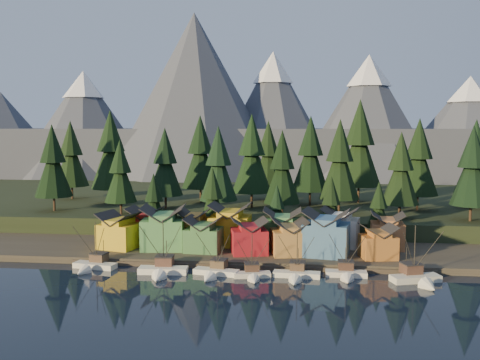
# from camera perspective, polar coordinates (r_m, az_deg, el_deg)

# --- Properties ---
(ground) EXTENTS (500.00, 500.00, 0.00)m
(ground) POSITION_cam_1_polar(r_m,az_deg,el_deg) (103.75, 0.01, -11.66)
(ground) COLOR black
(ground) RESTS_ON ground
(shore_strip) EXTENTS (400.00, 50.00, 1.50)m
(shore_strip) POSITION_cam_1_polar(r_m,az_deg,el_deg) (142.09, 1.90, -6.58)
(shore_strip) COLOR #332D25
(shore_strip) RESTS_ON ground
(hillside) EXTENTS (420.00, 100.00, 6.00)m
(hillside) POSITION_cam_1_polar(r_m,az_deg,el_deg) (190.77, 3.16, -2.75)
(hillside) COLOR black
(hillside) RESTS_ON ground
(dock) EXTENTS (80.00, 4.00, 1.00)m
(dock) POSITION_cam_1_polar(r_m,az_deg,el_deg) (119.38, 0.94, -9.08)
(dock) COLOR #4B4036
(dock) RESTS_ON ground
(mountain_ridge) EXTENTS (560.00, 190.00, 90.00)m
(mountain_ridge) POSITION_cam_1_polar(r_m,az_deg,el_deg) (312.40, 3.82, 4.77)
(mountain_ridge) COLOR #4F5666
(mountain_ridge) RESTS_ON ground
(boat_0) EXTENTS (10.09, 10.69, 11.37)m
(boat_0) POSITION_cam_1_polar(r_m,az_deg,el_deg) (121.86, -15.50, -8.18)
(boat_0) COLOR beige
(boat_0) RESTS_ON ground
(boat_1) EXTENTS (10.77, 11.62, 12.61)m
(boat_1) POSITION_cam_1_polar(r_m,az_deg,el_deg) (114.48, -8.34, -8.79)
(boat_1) COLOR white
(boat_1) RESTS_ON ground
(boat_2) EXTENTS (10.09, 10.68, 10.88)m
(boat_2) POSITION_cam_1_polar(r_m,az_deg,el_deg) (112.69, -2.74, -9.18)
(boat_2) COLOR silver
(boat_2) RESTS_ON ground
(boat_3) EXTENTS (8.11, 8.61, 9.90)m
(boat_3) POSITION_cam_1_polar(r_m,az_deg,el_deg) (110.90, 1.36, -9.45)
(boat_3) COLOR beige
(boat_3) RESTS_ON ground
(boat_4) EXTENTS (10.05, 10.84, 10.64)m
(boat_4) POSITION_cam_1_polar(r_m,az_deg,el_deg) (111.36, 6.03, -9.43)
(boat_4) COLOR silver
(boat_4) RESTS_ON ground
(boat_5) EXTENTS (8.74, 9.50, 10.94)m
(boat_5) POSITION_cam_1_polar(r_m,az_deg,el_deg) (113.43, 11.30, -9.12)
(boat_5) COLOR beige
(boat_5) RESTS_ON ground
(boat_6) EXTENTS (10.74, 11.35, 12.66)m
(boat_6) POSITION_cam_1_polar(r_m,az_deg,el_deg) (113.04, 18.52, -9.19)
(boat_6) COLOR beige
(boat_6) RESTS_ON ground
(house_front_0) EXTENTS (10.53, 10.19, 8.72)m
(house_front_0) POSITION_cam_1_polar(r_m,az_deg,el_deg) (133.79, -12.76, -5.16)
(house_front_0) COLOR gold
(house_front_0) RESTS_ON shore_strip
(house_front_1) EXTENTS (11.04, 10.69, 10.39)m
(house_front_1) POSITION_cam_1_polar(r_m,az_deg,el_deg) (130.93, -8.17, -4.92)
(house_front_1) COLOR #488649
(house_front_1) RESTS_ON shore_strip
(house_front_2) EXTENTS (8.80, 8.86, 8.12)m
(house_front_2) POSITION_cam_1_polar(r_m,az_deg,el_deg) (127.78, -3.88, -5.69)
(house_front_2) COLOR #3B6C3A
(house_front_2) RESTS_ON shore_strip
(house_front_3) EXTENTS (9.63, 9.36, 8.19)m
(house_front_3) POSITION_cam_1_polar(r_m,az_deg,el_deg) (125.09, 0.98, -5.91)
(house_front_3) COLOR maroon
(house_front_3) RESTS_ON shore_strip
(house_front_4) EXTENTS (9.49, 9.98, 8.13)m
(house_front_4) POSITION_cam_1_polar(r_m,az_deg,el_deg) (124.80, 5.29, -5.97)
(house_front_4) COLOR #AA7A3C
(house_front_4) RESTS_ON shore_strip
(house_front_5) EXTENTS (11.59, 10.87, 10.56)m
(house_front_5) POSITION_cam_1_polar(r_m,az_deg,el_deg) (124.50, 9.17, -5.45)
(house_front_5) COLOR #395F87
(house_front_5) RESTS_ON shore_strip
(house_front_6) EXTENTS (8.65, 8.33, 7.44)m
(house_front_6) POSITION_cam_1_polar(r_m,az_deg,el_deg) (124.74, 14.52, -6.30)
(house_front_6) COLOR #A8652B
(house_front_6) RESTS_ON shore_strip
(house_back_0) EXTENTS (8.62, 8.29, 9.16)m
(house_back_0) POSITION_cam_1_polar(r_m,az_deg,el_deg) (138.35, -10.05, -4.66)
(house_back_0) COLOR #A41A19
(house_back_0) RESTS_ON shore_strip
(house_back_1) EXTENTS (8.13, 8.24, 9.13)m
(house_back_1) POSITION_cam_1_polar(r_m,az_deg,el_deg) (134.37, -4.94, -4.90)
(house_back_1) COLOR #A8732B
(house_back_1) RESTS_ON shore_strip
(house_back_2) EXTENTS (10.19, 9.42, 10.45)m
(house_back_2) POSITION_cam_1_polar(r_m,az_deg,el_deg) (133.52, -1.07, -4.65)
(house_back_2) COLOR gold
(house_back_2) RESTS_ON shore_strip
(house_back_3) EXTENTS (9.34, 8.34, 9.38)m
(house_back_3) POSITION_cam_1_polar(r_m,az_deg,el_deg) (132.36, 4.53, -5.00)
(house_back_3) COLOR #47834B
(house_back_3) RESTS_ON shore_strip
(house_back_4) EXTENTS (10.40, 10.13, 9.52)m
(house_back_4) POSITION_cam_1_polar(r_m,az_deg,el_deg) (135.14, 10.63, -4.83)
(house_back_4) COLOR silver
(house_back_4) RESTS_ON shore_strip
(house_back_5) EXTENTS (8.19, 8.28, 8.67)m
(house_back_5) POSITION_cam_1_polar(r_m,az_deg,el_deg) (134.96, 15.45, -5.15)
(house_back_5) COLOR #9E6138
(house_back_5) RESTS_ON shore_strip
(tree_hill_0) EXTENTS (11.08, 11.08, 25.82)m
(tree_hill_0) POSITION_cam_1_polar(r_m,az_deg,el_deg) (167.73, -19.33, 1.66)
(tree_hill_0) COLOR #332319
(tree_hill_0) RESTS_ON hillside
(tree_hill_1) EXTENTS (13.08, 13.08, 30.48)m
(tree_hill_1) POSITION_cam_1_polar(r_m,az_deg,el_deg) (177.57, -13.60, 2.85)
(tree_hill_1) COLOR #332319
(tree_hill_1) RESTS_ON hillside
(tree_hill_2) EXTENTS (9.19, 9.19, 21.41)m
(tree_hill_2) POSITION_cam_1_polar(r_m,az_deg,el_deg) (155.74, -12.65, 0.67)
(tree_hill_2) COLOR #332319
(tree_hill_2) RESTS_ON hillside
(tree_hill_3) EXTENTS (10.66, 10.66, 24.82)m
(tree_hill_3) POSITION_cam_1_polar(r_m,az_deg,el_deg) (164.12, -7.98, 1.66)
(tree_hill_3) COLOR #332319
(tree_hill_3) RESTS_ON hillside
(tree_hill_4) EXTENTS (12.41, 12.41, 28.92)m
(tree_hill_4) POSITION_cam_1_polar(r_m,az_deg,el_deg) (176.82, -4.25, 2.71)
(tree_hill_4) COLOR #332319
(tree_hill_4) RESTS_ON hillside
(tree_hill_5) EXTENTS (10.88, 10.88, 25.35)m
(tree_hill_5) POSITION_cam_1_polar(r_m,az_deg,el_deg) (150.63, -2.31, 1.46)
(tree_hill_5) COLOR #332319
(tree_hill_5) RESTS_ON hillside
(tree_hill_6) EXTENTS (12.47, 12.47, 29.05)m
(tree_hill_6) POSITION_cam_1_polar(r_m,az_deg,el_deg) (164.36, 1.26, 2.52)
(tree_hill_6) COLOR #332319
(tree_hill_6) RESTS_ON hillside
(tree_hill_7) EXTENTS (10.36, 10.36, 24.14)m
(tree_hill_7) POSITION_cam_1_polar(r_m,az_deg,el_deg) (146.94, 4.52, 1.08)
(tree_hill_7) COLOR #332319
(tree_hill_7) RESTS_ON hillside
(tree_hill_8) EXTENTS (12.26, 12.26, 28.55)m
(tree_hill_8) POSITION_cam_1_polar(r_m,az_deg,el_deg) (170.64, 7.52, 2.50)
(tree_hill_8) COLOR #332319
(tree_hill_8) RESTS_ON hillside
(tree_hill_9) EXTENTS (11.69, 11.69, 27.22)m
(tree_hill_9) POSITION_cam_1_polar(r_m,az_deg,el_deg) (154.06, 10.58, 1.85)
(tree_hill_9) COLOR #332319
(tree_hill_9) RESTS_ON hillside
(tree_hill_10) EXTENTS (14.59, 14.59, 33.99)m
(tree_hill_10) POSITION_cam_1_polar(r_m,az_deg,el_deg) (179.44, 12.62, 3.52)
(tree_hill_10) COLOR #332319
(tree_hill_10) RESTS_ON hillside
(tree_hill_11) EXTENTS (10.20, 10.20, 23.77)m
(tree_hill_11) POSITION_cam_1_polar(r_m,az_deg,el_deg) (151.19, 16.76, 0.91)
(tree_hill_11) COLOR #332319
(tree_hill_11) RESTS_ON hillside
(tree_hill_12) EXTENTS (11.85, 11.85, 27.62)m
(tree_hill_12) POSITION_cam_1_polar(r_m,az_deg,el_deg) (168.23, 18.52, 2.04)
(tree_hill_12) COLOR #332319
(tree_hill_12) RESTS_ON hillside
(tree_hill_13) EXTENTS (10.95, 10.95, 25.51)m
(tree_hill_13) POSITION_cam_1_polar(r_m,az_deg,el_deg) (153.37, 23.54, 1.10)
(tree_hill_13) COLOR #332319
(tree_hill_13) RESTS_ON hillside
(tree_hill_14) EXTENTS (11.77, 11.77, 27.43)m
(tree_hill_14) POSITION_cam_1_polar(r_m,az_deg,el_deg) (178.55, 23.79, 2.01)
(tree_hill_14) COLOR #332319
(tree_hill_14) RESTS_ON hillside
(tree_hill_15) EXTENTS (11.64, 11.64, 27.12)m
(tree_hill_15) POSITION_cam_1_polar(r_m,az_deg,el_deg) (181.02, 3.04, 2.47)
(tree_hill_15) COLOR #332319
(tree_hill_15) RESTS_ON hillside
(tree_hill_16) EXTENTS (11.68, 11.68, 27.21)m
(tree_hill_16) POSITION_cam_1_polar(r_m,az_deg,el_deg) (193.73, -17.57, 2.44)
(tree_hill_16) COLOR #332319
(tree_hill_16) RESTS_ON hillside
(tree_shore_0) EXTENTS (7.35, 7.35, 17.12)m
(tree_shore_0) POSITION_cam_1_polar(r_m,az_deg,el_deg) (145.30, -9.17, -2.33)
(tree_shore_0) COLOR #332319
(tree_shore_0) RESTS_ON shore_strip
(tree_shore_1) EXTENTS (8.11, 8.11, 18.88)m
(tree_shore_1) POSITION_cam_1_polar(r_m,az_deg,el_deg) (141.65, -2.93, -2.08)
(tree_shore_1) COLOR #332319
(tree_shore_1) RESTS_ON shore_strip
(tree_shore_2) EXTENTS (6.23, 6.23, 14.52)m
(tree_shore_2) POSITION_cam_1_polar(r_m,az_deg,el_deg) (140.18, 3.95, -3.16)
(tree_shore_2) COLOR #332319
(tree_shore_2) RESTS_ON shore_strip
(tree_shore_3) EXTENTS (7.27, 7.27, 16.94)m
(tree_shore_3) POSITION_cam_1_polar(r_m,az_deg,el_deg) (140.03, 9.69, -2.69)
(tree_shore_3) COLOR #332319
(tree_shore_3) RESTS_ON shore_strip
(tree_shore_4) EXTENTS (6.75, 6.75, 15.72)m
(tree_shore_4) POSITION_cam_1_polar(r_m,az_deg,el_deg) (141.28, 14.56, -2.99)
(tree_shore_4) COLOR #332319
(tree_shore_4) RESTS_ON shore_strip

